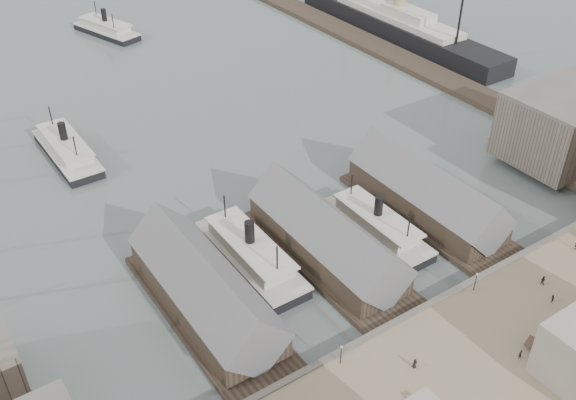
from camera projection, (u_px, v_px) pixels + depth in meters
ground at (383, 308)px, 113.17m from camera, size 900.00×900.00×0.00m
quay at (468, 380)px, 98.98m from camera, size 180.00×30.00×2.00m
seawall at (403, 321)px, 108.97m from camera, size 180.00×1.20×2.30m
east_wharf at (383, 50)px, 209.72m from camera, size 10.00×180.00×1.60m
ferry_shed_west at (205, 291)px, 110.11m from camera, size 14.00×42.00×12.60m
ferry_shed_center at (326, 238)px, 122.01m from camera, size 14.00×42.00×12.60m
ferry_shed_east at (426, 195)px, 133.92m from camera, size 14.00×42.00×12.60m
warehouse_east_back at (566, 125)px, 149.09m from camera, size 28.00×20.00×15.00m
lamp_post_near_w at (341, 351)px, 98.84m from camera, size 0.44×0.44×3.92m
lamp_post_near_e at (476, 279)px, 112.58m from camera, size 0.44×0.44×3.92m
ferry_docked_west at (250, 253)px, 121.80m from camera, size 8.74×29.14×10.41m
ferry_docked_east at (377, 225)px, 129.51m from camera, size 8.03×26.78×9.56m
ferry_open_near at (67, 149)px, 154.09m from camera, size 8.84×28.14×10.00m
ferry_open_mid at (106, 29)px, 222.14m from camera, size 15.94×28.40×9.71m
ocean_steamer at (397, 24)px, 220.59m from camera, size 12.67×92.59×18.52m
horse_cart_right at (542, 340)px, 103.23m from camera, size 4.89×2.90×1.70m
pedestrian_4 at (415, 363)px, 99.22m from camera, size 0.97×0.74×1.78m
pedestrian_5 at (520, 354)px, 100.73m from camera, size 0.68×0.51×1.82m
pedestrian_6 at (543, 280)px, 114.93m from camera, size 0.84×1.00×1.81m
pedestrian_11 at (552, 298)px, 111.23m from camera, size 0.87×0.75×1.57m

